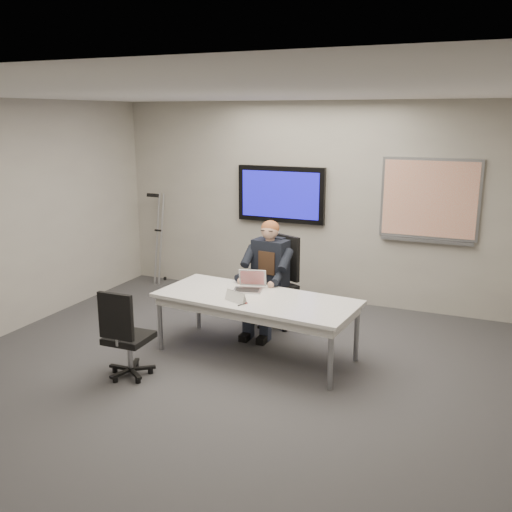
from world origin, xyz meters
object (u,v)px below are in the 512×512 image
at_px(office_chair_near, 127,350).
at_px(laptop, 250,285).
at_px(office_chair_far, 274,298).
at_px(conference_table, 256,304).
at_px(seated_person, 265,289).

bearing_deg(office_chair_near, laptop, -124.44).
bearing_deg(office_chair_far, conference_table, -56.37).
relative_size(office_chair_far, office_chair_near, 1.21).
height_order(conference_table, office_chair_far, office_chair_far).
distance_m(office_chair_far, laptop, 0.82).
xyz_separation_m(office_chair_near, seated_person, (0.80, 1.71, 0.26)).
bearing_deg(seated_person, office_chair_near, -107.76).
bearing_deg(office_chair_near, office_chair_far, -114.18).
distance_m(office_chair_far, seated_person, 0.33).
xyz_separation_m(office_chair_far, laptop, (-0.01, -0.72, 0.38)).
bearing_deg(seated_person, conference_table, -68.13).
bearing_deg(laptop, conference_table, -67.59).
relative_size(seated_person, laptop, 3.73).
bearing_deg(seated_person, office_chair_far, 92.69).
relative_size(conference_table, office_chair_far, 1.99).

